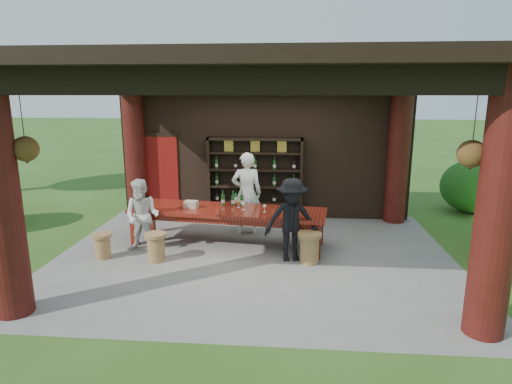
# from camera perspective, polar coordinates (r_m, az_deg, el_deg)

# --- Properties ---
(ground) EXTENTS (90.00, 90.00, 0.00)m
(ground) POSITION_cam_1_polar(r_m,az_deg,el_deg) (8.17, -0.24, -8.52)
(ground) COLOR #2D5119
(ground) RESTS_ON ground
(pavilion) EXTENTS (7.50, 6.00, 3.60)m
(pavilion) POSITION_cam_1_polar(r_m,az_deg,el_deg) (8.07, -0.08, 6.84)
(pavilion) COLOR slate
(pavilion) RESTS_ON ground
(wine_shelf) EXTENTS (2.26, 0.34, 1.99)m
(wine_shelf) POSITION_cam_1_polar(r_m,az_deg,el_deg) (10.25, -0.13, 1.77)
(wine_shelf) COLOR black
(wine_shelf) RESTS_ON ground
(tasting_table) EXTENTS (4.01, 1.48, 0.75)m
(tasting_table) POSITION_cam_1_polar(r_m,az_deg,el_deg) (8.60, -3.85, -2.95)
(tasting_table) COLOR #58130C
(tasting_table) RESTS_ON ground
(stool_near_left) EXTENTS (0.40, 0.40, 0.52)m
(stool_near_left) POSITION_cam_1_polar(r_m,az_deg,el_deg) (8.07, -13.19, -7.06)
(stool_near_left) COLOR olive
(stool_near_left) RESTS_ON ground
(stool_near_right) EXTENTS (0.43, 0.43, 0.57)m
(stool_near_right) POSITION_cam_1_polar(r_m,az_deg,el_deg) (7.81, 7.14, -7.28)
(stool_near_right) COLOR olive
(stool_near_right) RESTS_ON ground
(stool_far_left) EXTENTS (0.36, 0.36, 0.47)m
(stool_far_left) POSITION_cam_1_polar(r_m,az_deg,el_deg) (8.48, -19.79, -6.70)
(stool_far_left) COLOR olive
(stool_far_left) RESTS_ON ground
(host) EXTENTS (0.70, 0.51, 1.79)m
(host) POSITION_cam_1_polar(r_m,az_deg,el_deg) (9.24, -1.25, -0.16)
(host) COLOR white
(host) RESTS_ON ground
(guest_woman) EXTENTS (0.74, 0.60, 1.43)m
(guest_woman) POSITION_cam_1_polar(r_m,az_deg,el_deg) (8.46, -14.91, -3.10)
(guest_woman) COLOR silver
(guest_woman) RESTS_ON ground
(guest_man) EXTENTS (1.07, 0.72, 1.53)m
(guest_man) POSITION_cam_1_polar(r_m,az_deg,el_deg) (7.77, 4.76, -3.74)
(guest_man) COLOR black
(guest_man) RESTS_ON ground
(table_bottles) EXTENTS (0.48, 0.11, 0.31)m
(table_bottles) POSITION_cam_1_polar(r_m,az_deg,el_deg) (8.78, -3.15, -0.80)
(table_bottles) COLOR #194C1E
(table_bottles) RESTS_ON tasting_table
(table_glasses) EXTENTS (0.95, 0.35, 0.15)m
(table_glasses) POSITION_cam_1_polar(r_m,az_deg,el_deg) (8.42, 0.12, -1.95)
(table_glasses) COLOR silver
(table_glasses) RESTS_ON tasting_table
(napkin_basket) EXTENTS (0.28, 0.21, 0.14)m
(napkin_basket) POSITION_cam_1_polar(r_m,az_deg,el_deg) (8.71, -8.65, -1.63)
(napkin_basket) COLOR #BF6672
(napkin_basket) RESTS_ON tasting_table
(shrubs) EXTENTS (16.13, 8.92, 1.36)m
(shrubs) POSITION_cam_1_polar(r_m,az_deg,el_deg) (8.31, 13.00, -4.36)
(shrubs) COLOR #194C14
(shrubs) RESTS_ON ground
(trees) EXTENTS (22.15, 10.21, 4.80)m
(trees) POSITION_cam_1_polar(r_m,az_deg,el_deg) (8.86, 20.62, 14.59)
(trees) COLOR #3F2819
(trees) RESTS_ON ground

